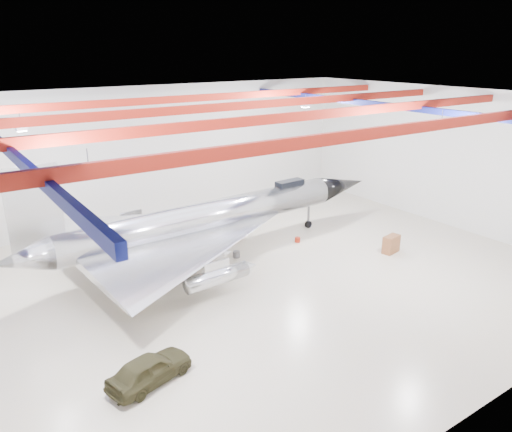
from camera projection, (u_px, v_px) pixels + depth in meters
floor at (239, 284)px, 30.78m from camera, size 40.00×40.00×0.00m
wall_back at (139, 155)px, 40.72m from camera, size 40.00×0.00×40.00m
wall_right at (449, 158)px, 39.77m from camera, size 0.00×30.00×30.00m
ceiling at (236, 102)px, 27.26m from camera, size 40.00×40.00×0.00m
ceiling_structure at (236, 115)px, 27.47m from camera, size 39.50×29.50×1.08m
jet_aircraft at (208, 221)px, 34.04m from camera, size 29.31×17.55×7.99m
jeep at (150, 369)px, 21.52m from camera, size 4.19×2.55×1.33m
desk at (391, 244)px, 35.30m from camera, size 1.46×0.92×1.25m
crate_ply at (151, 280)px, 30.95m from camera, size 0.48×0.39×0.33m
toolbox_red at (119, 252)px, 35.26m from camera, size 0.49×0.44×0.29m
engine_drum at (236, 254)px, 34.59m from camera, size 0.58×0.58×0.44m
parts_bin at (239, 235)px, 38.18m from camera, size 0.79×0.72×0.44m
crate_small at (128, 260)px, 33.91m from camera, size 0.36×0.30×0.24m
tool_chest at (298, 240)px, 37.32m from camera, size 0.49×0.49×0.37m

